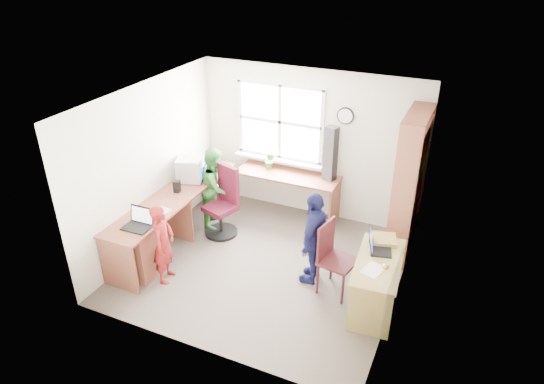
# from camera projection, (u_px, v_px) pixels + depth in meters

# --- Properties ---
(room) EXTENTS (3.64, 3.44, 2.44)m
(room) POSITION_uv_depth(u_px,v_px,m) (268.00, 186.00, 6.31)
(room) COLOR #494039
(room) RESTS_ON ground
(l_desk) EXTENTS (2.38, 2.95, 0.75)m
(l_desk) POSITION_uv_depth(u_px,v_px,m) (172.00, 228.00, 6.83)
(l_desk) COLOR brown
(l_desk) RESTS_ON ground
(right_desk) EXTENTS (0.62, 1.19, 0.66)m
(right_desk) POSITION_uv_depth(u_px,v_px,m) (378.00, 273.00, 5.87)
(right_desk) COLOR olive
(right_desk) RESTS_ON ground
(bookshelf) EXTENTS (0.30, 1.02, 2.10)m
(bookshelf) POSITION_uv_depth(u_px,v_px,m) (408.00, 189.00, 6.70)
(bookshelf) COLOR brown
(bookshelf) RESTS_ON ground
(swivel_chair) EXTENTS (0.64, 0.64, 1.09)m
(swivel_chair) POSITION_uv_depth(u_px,v_px,m) (224.00, 205.00, 7.37)
(swivel_chair) COLOR black
(swivel_chair) RESTS_ON ground
(wooden_chair) EXTENTS (0.50, 0.50, 0.97)m
(wooden_chair) POSITION_uv_depth(u_px,v_px,m) (333.00, 255.00, 6.12)
(wooden_chair) COLOR #43161B
(wooden_chair) RESTS_ON ground
(crt_monitor) EXTENTS (0.46, 0.44, 0.37)m
(crt_monitor) POSITION_uv_depth(u_px,v_px,m) (190.00, 169.00, 7.41)
(crt_monitor) COLOR silver
(crt_monitor) RESTS_ON l_desk
(laptop_left) EXTENTS (0.36, 0.30, 0.24)m
(laptop_left) POSITION_uv_depth(u_px,v_px,m) (139.00, 222.00, 6.29)
(laptop_left) COLOR black
(laptop_left) RESTS_ON l_desk
(laptop_right) EXTENTS (0.37, 0.41, 0.24)m
(laptop_right) POSITION_uv_depth(u_px,v_px,m) (377.00, 245.00, 5.98)
(laptop_right) COLOR black
(laptop_right) RESTS_ON right_desk
(speaker_a) EXTENTS (0.10, 0.10, 0.18)m
(speaker_a) POSITION_uv_depth(u_px,v_px,m) (177.00, 186.00, 7.12)
(speaker_a) COLOR black
(speaker_a) RESTS_ON l_desk
(speaker_b) EXTENTS (0.10, 0.10, 0.17)m
(speaker_b) POSITION_uv_depth(u_px,v_px,m) (204.00, 170.00, 7.63)
(speaker_b) COLOR black
(speaker_b) RESTS_ON l_desk
(cd_tower) EXTENTS (0.21, 0.19, 0.86)m
(cd_tower) POSITION_uv_depth(u_px,v_px,m) (331.00, 154.00, 7.32)
(cd_tower) COLOR black
(cd_tower) RESTS_ON l_desk
(game_box) EXTENTS (0.36, 0.36, 0.06)m
(game_box) POSITION_uv_depth(u_px,v_px,m) (384.00, 240.00, 6.14)
(game_box) COLOR red
(game_box) RESTS_ON right_desk
(paper_a) EXTENTS (0.22, 0.29, 0.00)m
(paper_a) POSITION_uv_depth(u_px,v_px,m) (160.00, 212.00, 6.63)
(paper_a) COLOR #B9B6AE
(paper_a) RESTS_ON l_desk
(paper_b) EXTENTS (0.27, 0.33, 0.00)m
(paper_b) POSITION_uv_depth(u_px,v_px,m) (373.00, 270.00, 5.62)
(paper_b) COLOR #B9B6AE
(paper_b) RESTS_ON right_desk
(potted_plant) EXTENTS (0.17, 0.15, 0.28)m
(potted_plant) POSITION_uv_depth(u_px,v_px,m) (270.00, 161.00, 7.79)
(potted_plant) COLOR #388033
(potted_plant) RESTS_ON l_desk
(person_red) EXTENTS (0.35, 0.45, 1.11)m
(person_red) POSITION_uv_depth(u_px,v_px,m) (163.00, 244.00, 6.29)
(person_red) COLOR maroon
(person_red) RESTS_ON ground
(person_green) EXTENTS (0.60, 0.71, 1.29)m
(person_green) POSITION_uv_depth(u_px,v_px,m) (216.00, 187.00, 7.53)
(person_green) COLOR #378033
(person_green) RESTS_ON ground
(person_navy) EXTENTS (0.32, 0.77, 1.30)m
(person_navy) POSITION_uv_depth(u_px,v_px,m) (314.00, 238.00, 6.25)
(person_navy) COLOR #161846
(person_navy) RESTS_ON ground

